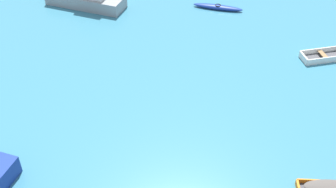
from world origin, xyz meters
name	(u,v)px	position (x,y,z in m)	size (l,w,h in m)	color
kayak_deep_blue_near_right	(218,7)	(1.53, 29.27, 0.16)	(3.48, 0.77, 0.33)	navy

